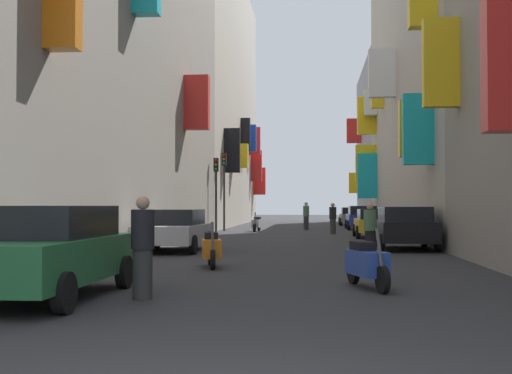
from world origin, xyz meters
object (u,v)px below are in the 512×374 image
Objects in this scene: parked_car_yellow at (375,222)px; scooter_blue at (367,263)px; scooter_orange at (211,249)px; parked_car_grey at (352,216)px; parked_car_black at (404,227)px; scooter_silver at (257,224)px; parked_car_silver at (174,229)px; pedestrian_near_left at (333,218)px; parked_car_green at (45,250)px; pedestrian_near_right at (370,230)px; pedestrian_mid_street at (306,216)px; traffic_light_far_corner at (216,182)px; traffic_light_near_corner at (224,178)px; pedestrian_crossing at (143,248)px; parked_car_blue at (362,217)px.

parked_car_yellow reaches higher than scooter_blue.
parked_car_grey is at bearing 81.06° from scooter_orange.
parked_car_black reaches higher than scooter_silver.
parked_car_black is at bearing -66.62° from scooter_silver.
pedestrian_near_left is (5.66, 13.38, 0.09)m from parked_car_silver.
pedestrian_near_right reaches higher than parked_car_green.
parked_car_silver is at bearing -102.26° from pedestrian_mid_street.
pedestrian_near_left is 6.80m from traffic_light_far_corner.
parked_car_yellow is at bearing -70.76° from pedestrian_mid_street.
traffic_light_near_corner is (-8.20, 7.37, 2.42)m from parked_car_yellow.
pedestrian_crossing is at bearing -84.03° from traffic_light_far_corner.
parked_car_black is 18.10m from pedestrian_mid_street.
pedestrian_crossing is at bearing -155.67° from scooter_blue.
parked_car_silver is 14.47m from traffic_light_far_corner.
traffic_light_far_corner is (-2.65, 25.36, 2.00)m from pedestrian_crossing.
parked_car_black is 2.13× the size of scooter_blue.
parked_car_green is 32.33m from parked_car_blue.
scooter_blue is at bearing 18.10° from parked_car_green.
parked_car_yellow is at bearing 51.92° from parked_car_silver.
parked_car_silver is 12.19m from parked_car_yellow.
pedestrian_mid_street is (-3.61, 17.74, 0.09)m from parked_car_black.
scooter_orange is 1.07× the size of pedestrian_crossing.
parked_car_yellow reaches higher than scooter_orange.
traffic_light_near_corner reaches higher than scooter_blue.
parked_car_blue is at bearing 35.50° from traffic_light_far_corner.
pedestrian_near_left reaches higher than parked_car_green.
parked_car_grey is at bearing 89.87° from parked_car_yellow.
traffic_light_near_corner is (-7.00, 19.07, 2.35)m from pedestrian_near_right.
traffic_light_near_corner is at bearing 91.94° from parked_car_green.
parked_car_green reaches higher than parked_car_blue.
pedestrian_mid_street is (-3.54, -1.16, 0.08)m from parked_car_blue.
traffic_light_near_corner is at bearing 110.15° from pedestrian_near_right.
traffic_light_near_corner reaches higher than parked_car_green.
scooter_silver is 27.41m from pedestrian_crossing.
parked_car_green is 21.94m from parked_car_yellow.
parked_car_blue is at bearing 86.01° from scooter_blue.
scooter_silver is at bearing 99.48° from scooter_blue.
traffic_light_near_corner is (-6.31, 26.34, 2.68)m from scooter_blue.
parked_car_grey reaches higher than scooter_silver.
pedestrian_mid_street is at bearing 104.43° from pedestrian_near_left.
pedestrian_near_right is (-1.20, -11.70, 0.07)m from parked_car_yellow.
parked_car_blue is at bearing 79.51° from pedestrian_crossing.
traffic_light_far_corner reaches higher than parked_car_yellow.
scooter_silver is (1.07, 27.46, -0.33)m from parked_car_green.
parked_car_silver is at bearing 91.39° from parked_car_green.
parked_car_blue is at bearing 76.70° from parked_car_green.
parked_car_blue is 3.72m from pedestrian_mid_street.
traffic_light_near_corner is at bearing 97.16° from scooter_orange.
pedestrian_near_right is at bearing 84.62° from scooter_blue.
parked_car_green is 5.85m from scooter_orange.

